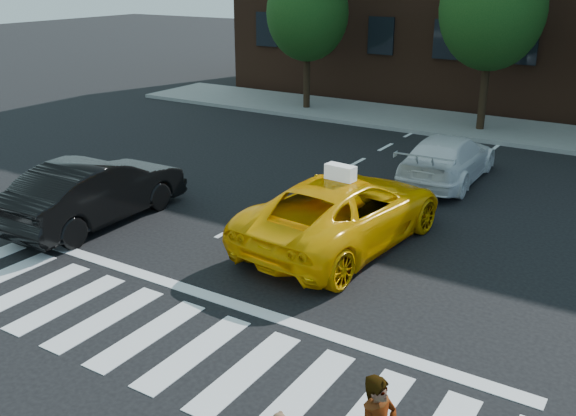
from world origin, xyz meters
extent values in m
plane|color=black|center=(0.00, 0.00, 0.00)|extent=(120.00, 120.00, 0.00)
cube|color=silver|center=(0.00, 0.00, 0.01)|extent=(13.00, 2.40, 0.01)
cube|color=silver|center=(0.00, 1.60, 0.01)|extent=(12.00, 0.30, 0.01)
cube|color=slate|center=(0.00, 17.50, 0.07)|extent=(30.00, 4.00, 0.15)
cylinder|color=black|center=(-7.00, 17.00, 1.62)|extent=(0.28, 0.28, 3.25)
ellipsoid|color=#0F3A10|center=(-7.00, 17.00, 4.03)|extent=(3.38, 3.38, 3.89)
cylinder|color=black|center=(0.50, 17.00, 1.77)|extent=(0.28, 0.28, 3.55)
ellipsoid|color=#0F3A10|center=(0.50, 17.00, 4.40)|extent=(3.69, 3.69, 4.25)
imported|color=#F9AF05|center=(0.97, 5.12, 0.77)|extent=(3.04, 5.74, 1.54)
imported|color=black|center=(-4.61, 3.16, 0.78)|extent=(1.78, 4.77, 1.56)
imported|color=silver|center=(1.40, 10.68, 0.67)|extent=(2.03, 4.66, 1.33)
sphere|color=#91714A|center=(3.18, -0.86, 0.32)|extent=(0.08, 0.08, 0.07)
cube|color=white|center=(0.97, 4.92, 1.70)|extent=(0.67, 0.34, 0.32)
camera|label=1|loc=(6.91, -6.59, 5.70)|focal=40.00mm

